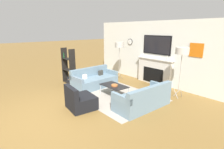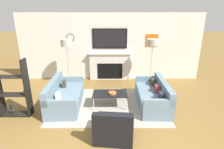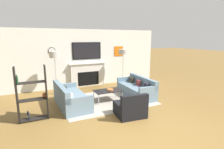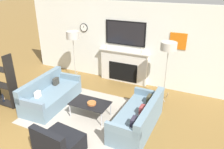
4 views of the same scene
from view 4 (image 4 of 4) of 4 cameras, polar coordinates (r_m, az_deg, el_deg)
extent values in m
cube|color=silver|center=(7.37, 3.56, 8.10)|extent=(7.44, 0.07, 2.70)
cube|color=beige|center=(7.53, 3.08, 1.97)|extent=(1.66, 0.16, 1.09)
cube|color=black|center=(7.52, 2.81, 0.64)|extent=(1.03, 0.01, 0.65)
cube|color=beige|center=(7.32, 3.12, 6.02)|extent=(1.78, 0.22, 0.04)
cylinder|color=#B2AD9E|center=(7.52, -1.38, 7.09)|extent=(0.04, 0.04, 0.10)
cylinder|color=white|center=(7.49, -1.39, 7.78)|extent=(0.03, 0.03, 0.09)
cylinder|color=#B2AD9E|center=(7.07, 7.73, 5.79)|extent=(0.04, 0.04, 0.10)
cylinder|color=white|center=(7.05, 7.77, 6.53)|extent=(0.03, 0.03, 0.09)
cube|color=black|center=(7.24, 3.49, 10.71)|extent=(1.38, 0.04, 0.79)
cube|color=black|center=(7.22, 3.44, 10.68)|extent=(1.29, 0.01, 0.71)
cylinder|color=black|center=(7.93, -7.38, 12.05)|extent=(0.30, 0.02, 0.30)
cylinder|color=silver|center=(7.92, -7.43, 12.03)|extent=(0.26, 0.00, 0.26)
cube|color=black|center=(7.91, -7.46, 12.26)|extent=(0.01, 0.00, 0.07)
cube|color=#CB5E0F|center=(6.84, 16.88, 8.34)|extent=(0.49, 0.02, 0.49)
cube|color=#9E9587|center=(5.97, -5.46, -10.29)|extent=(3.26, 2.37, 0.01)
cube|color=slate|center=(6.53, -15.33, -5.83)|extent=(0.97, 1.91, 0.41)
cube|color=slate|center=(6.56, -18.17, -2.22)|extent=(0.27, 1.87, 0.37)
cube|color=slate|center=(7.03, -11.39, -0.50)|extent=(0.86, 0.15, 0.18)
cube|color=slate|center=(5.81, -20.77, -7.17)|extent=(0.86, 0.15, 0.18)
cube|color=#34332D|center=(6.75, -14.44, -1.73)|extent=(0.13, 0.22, 0.21)
cube|color=beige|center=(6.19, -18.85, -4.95)|extent=(0.11, 0.18, 0.17)
cube|color=slate|center=(5.41, 6.49, -11.67)|extent=(0.83, 1.86, 0.43)
cube|color=slate|center=(5.13, 10.03, -9.05)|extent=(0.20, 1.85, 0.33)
cube|color=slate|center=(4.58, 2.72, -14.35)|extent=(0.79, 0.12, 0.18)
cube|color=slate|center=(5.96, 9.56, -4.83)|extent=(0.79, 0.12, 0.18)
cube|color=#2A2635|center=(4.77, 5.68, -12.34)|extent=(0.11, 0.22, 0.22)
cube|color=brown|center=(5.21, 7.89, -9.14)|extent=(0.11, 0.21, 0.21)
cube|color=#393624|center=(5.66, 9.72, -6.35)|extent=(0.11, 0.22, 0.21)
cube|color=black|center=(4.84, -13.33, -17.48)|extent=(0.89, 0.83, 0.40)
cube|color=black|center=(4.45, -16.59, -15.96)|extent=(0.83, 0.22, 0.34)
cube|color=black|center=(5.69, -5.73, -7.43)|extent=(1.00, 0.60, 0.02)
cylinder|color=#B7B7BC|center=(5.84, -10.92, -9.26)|extent=(0.02, 0.02, 0.40)
cylinder|color=#B7B7BC|center=(5.42, -2.76, -11.68)|extent=(0.02, 0.02, 0.40)
cylinder|color=#B7B7BC|center=(6.20, -8.14, -6.94)|extent=(0.02, 0.02, 0.40)
cylinder|color=#B7B7BC|center=(5.80, -0.35, -8.99)|extent=(0.02, 0.02, 0.40)
cylinder|color=#B25E2C|center=(5.61, -5.33, -7.50)|extent=(0.23, 0.23, 0.05)
torus|color=#A76633|center=(5.60, -5.34, -7.30)|extent=(0.24, 0.24, 0.02)
cylinder|color=#9E998E|center=(7.82, -8.69, -0.67)|extent=(0.09, 0.23, 0.29)
cylinder|color=#9E998E|center=(7.95, -9.64, -0.32)|extent=(0.17, 0.19, 0.29)
cylinder|color=#9E998E|center=(7.78, -10.05, -0.89)|extent=(0.23, 0.07, 0.29)
cylinder|color=#9E998E|center=(7.57, -9.84, 4.61)|extent=(0.02, 0.02, 1.25)
cylinder|color=#B2ADA3|center=(7.36, -10.25, 10.11)|extent=(0.41, 0.41, 0.25)
cylinder|color=#9E998E|center=(6.75, 14.22, -5.32)|extent=(0.09, 0.23, 0.29)
cylinder|color=#9E998E|center=(6.81, 12.77, -4.87)|extent=(0.17, 0.19, 0.29)
cylinder|color=#9E998E|center=(6.65, 12.88, -5.66)|extent=(0.23, 0.07, 0.29)
cylinder|color=#9E998E|center=(6.40, 13.93, 0.79)|extent=(0.02, 0.02, 1.27)
cylinder|color=#B2ADA3|center=(6.16, 14.61, 7.18)|extent=(0.44, 0.44, 0.22)
cube|color=black|center=(6.48, -24.72, -1.84)|extent=(0.04, 0.28, 1.55)
cube|color=black|center=(7.08, -25.71, -6.73)|extent=(0.79, 0.28, 0.02)
cube|color=black|center=(6.83, -26.55, -2.58)|extent=(0.79, 0.28, 0.01)
ellipsoid|color=brown|center=(6.55, -24.94, -2.48)|extent=(0.12, 0.12, 0.16)
ellipsoid|color=tan|center=(7.16, -26.51, -5.66)|extent=(0.08, 0.08, 0.17)
cylinder|color=black|center=(7.14, -26.55, -5.60)|extent=(0.07, 0.07, 0.20)
cylinder|color=black|center=(7.09, -26.74, -4.70)|extent=(0.03, 0.03, 0.05)
camera|label=1|loc=(2.19, 93.61, -31.01)|focal=28.00mm
camera|label=2|loc=(2.68, -70.83, -10.85)|focal=28.00mm
camera|label=3|loc=(5.33, -77.54, -7.18)|focal=28.00mm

